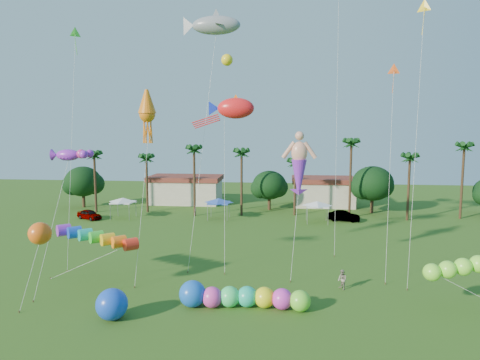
# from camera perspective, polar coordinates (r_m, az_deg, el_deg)

# --- Properties ---
(ground) EXTENTS (160.00, 160.00, 0.00)m
(ground) POSITION_cam_1_polar(r_m,az_deg,el_deg) (27.00, -2.45, -22.01)
(ground) COLOR #285116
(ground) RESTS_ON ground
(tree_line) EXTENTS (69.46, 8.91, 11.00)m
(tree_line) POSITION_cam_1_polar(r_m,az_deg,el_deg) (67.94, 6.07, -0.61)
(tree_line) COLOR #3A2819
(tree_line) RESTS_ON ground
(buildings_row) EXTENTS (35.00, 7.00, 4.00)m
(buildings_row) POSITION_cam_1_polar(r_m,az_deg,el_deg) (74.50, 0.93, -1.68)
(buildings_row) COLOR beige
(buildings_row) RESTS_ON ground
(tent_row) EXTENTS (31.00, 4.00, 0.60)m
(tent_row) POSITION_cam_1_polar(r_m,az_deg,el_deg) (61.34, -2.94, -2.82)
(tent_row) COLOR white
(tent_row) RESTS_ON ground
(car_a) EXTENTS (4.40, 3.41, 1.40)m
(car_a) POSITION_cam_1_polar(r_m,az_deg,el_deg) (65.84, -19.45, -4.35)
(car_a) COLOR #4C4C54
(car_a) RESTS_ON ground
(car_b) EXTENTS (4.64, 2.40, 1.46)m
(car_b) POSITION_cam_1_polar(r_m,az_deg,el_deg) (62.60, 13.68, -4.69)
(car_b) COLOR #4C4C54
(car_b) RESTS_ON ground
(spectator_b) EXTENTS (0.91, 0.98, 1.62)m
(spectator_b) POSITION_cam_1_polar(r_m,az_deg,el_deg) (36.67, 13.47, -12.81)
(spectator_b) COLOR gray
(spectator_b) RESTS_ON ground
(caterpillar_inflatable) EXTENTS (9.62, 2.19, 1.96)m
(caterpillar_inflatable) POSITION_cam_1_polar(r_m,az_deg,el_deg) (32.35, -0.10, -15.32)
(caterpillar_inflatable) COLOR #E63CAD
(caterpillar_inflatable) RESTS_ON ground
(blue_ball) EXTENTS (2.17, 2.17, 2.17)m
(blue_ball) POSITION_cam_1_polar(r_m,az_deg,el_deg) (31.69, -16.72, -15.59)
(blue_ball) COLOR blue
(blue_ball) RESTS_ON ground
(rainbow_tube) EXTENTS (9.26, 4.85, 4.03)m
(rainbow_tube) POSITION_cam_1_polar(r_m,az_deg,el_deg) (37.71, -17.11, -8.10)
(rainbow_tube) COLOR red
(rainbow_tube) RESTS_ON ground
(green_worm) EXTENTS (9.22, 3.79, 3.66)m
(green_worm) POSITION_cam_1_polar(r_m,az_deg,el_deg) (33.87, 24.22, -11.16)
(green_worm) COLOR #89FA37
(green_worm) RESTS_ON ground
(orange_ball_kite) EXTENTS (2.02, 2.51, 6.27)m
(orange_ball_kite) POSITION_cam_1_polar(r_m,az_deg,el_deg) (34.61, -25.12, -6.47)
(orange_ball_kite) COLOR #F45D13
(orange_ball_kite) RESTS_ON ground
(merman_kite) EXTENTS (2.41, 4.35, 12.30)m
(merman_kite) POSITION_cam_1_polar(r_m,az_deg,el_deg) (39.08, 7.88, 1.62)
(merman_kite) COLOR #E19880
(merman_kite) RESTS_ON ground
(fish_kite) EXTENTS (5.47, 5.82, 16.12)m
(fish_kite) POSITION_cam_1_polar(r_m,az_deg,el_deg) (41.81, -0.57, 9.54)
(fish_kite) COLOR red
(fish_kite) RESTS_ON ground
(shark_kite) EXTENTS (6.74, 8.03, 24.19)m
(shark_kite) POSITION_cam_1_polar(r_m,az_deg,el_deg) (44.30, -3.20, 19.90)
(shark_kite) COLOR gray
(shark_kite) RESTS_ON ground
(squid_kite) EXTENTS (1.79, 4.28, 16.48)m
(squid_kite) POSITION_cam_1_polar(r_m,az_deg,el_deg) (38.05, -12.27, 8.54)
(squid_kite) COLOR orange
(squid_kite) RESTS_ON ground
(lobster_kite) EXTENTS (3.64, 5.07, 11.58)m
(lobster_kite) POSITION_cam_1_polar(r_m,az_deg,el_deg) (37.39, -21.95, 3.11)
(lobster_kite) COLOR purple
(lobster_kite) RESTS_ON ground
(delta_kite_red) EXTENTS (1.75, 4.99, 18.87)m
(delta_kite_red) POSITION_cam_1_polar(r_m,az_deg,el_deg) (41.85, 19.81, 13.21)
(delta_kite_red) COLOR #F8571B
(delta_kite_red) RESTS_ON ground
(delta_kite_yellow) EXTENTS (2.15, 4.71, 23.87)m
(delta_kite_yellow) POSITION_cam_1_polar(r_m,az_deg,el_deg) (41.53, 23.32, 19.98)
(delta_kite_yellow) COLOR yellow
(delta_kite_yellow) RESTS_ON ground
(delta_kite_green) EXTENTS (1.06, 4.07, 22.54)m
(delta_kite_green) POSITION_cam_1_polar(r_m,az_deg,el_deg) (44.98, -21.14, 17.24)
(delta_kite_green) COLOR #4DEC37
(delta_kite_green) RESTS_ON ground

